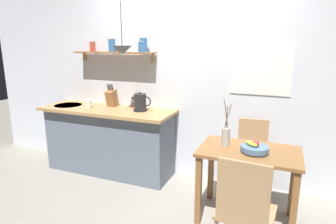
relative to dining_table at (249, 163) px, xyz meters
The scene contains 13 objects.
ground_plane 1.10m from the dining_table, behind, with size 14.00×14.00×0.00m, color gray.
back_wall 1.28m from the dining_table, 132.19° to the left, with size 6.80×0.11×2.70m.
kitchen_counter 1.96m from the dining_table, 166.86° to the left, with size 1.83×0.63×0.91m.
wall_shelf 2.16m from the dining_table, 160.82° to the left, with size 1.17×0.20×0.32m.
dining_table is the anchor object (origin of this frame).
dining_chair_near 0.69m from the dining_table, 85.38° to the right, with size 0.47×0.43×0.95m.
dining_chair_far 0.55m from the dining_table, 92.56° to the left, with size 0.41×0.42×0.89m.
fruit_bowl 0.19m from the dining_table, 44.33° to the right, with size 0.26×0.26×0.12m.
twig_vase 0.34m from the dining_table, behind, with size 0.08×0.08×0.48m.
electric_kettle 1.56m from the dining_table, 161.71° to the left, with size 0.27×0.18×0.25m.
knife_block 2.03m from the dining_table, 163.83° to the left, with size 0.11×0.18×0.31m.
coffee_mug_by_sink 2.25m from the dining_table, 169.54° to the left, with size 0.14×0.09×0.11m.
pendant_lamp 1.90m from the dining_table, 169.81° to the left, with size 0.24×0.24×0.61m.
Camera 1 is at (1.16, -2.86, 1.76)m, focal length 30.79 mm.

